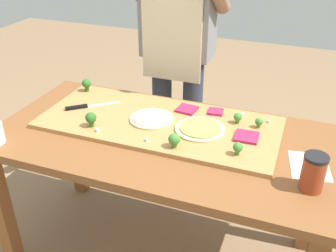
# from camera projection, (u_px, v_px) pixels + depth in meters

# --- Properties ---
(prep_table) EXTENTS (1.53, 0.78, 0.75)m
(prep_table) POSITION_uv_depth(u_px,v_px,m) (162.00, 155.00, 1.81)
(prep_table) COLOR brown
(prep_table) RESTS_ON ground
(cutting_board) EXTENTS (1.12, 0.49, 0.02)m
(cutting_board) POSITION_uv_depth(u_px,v_px,m) (159.00, 123.00, 1.84)
(cutting_board) COLOR #B27F47
(cutting_board) RESTS_ON prep_table
(chefs_knife) EXTENTS (0.22, 0.19, 0.02)m
(chefs_knife) POSITION_uv_depth(u_px,v_px,m) (85.00, 106.00, 1.95)
(chefs_knife) COLOR #B7BABF
(chefs_knife) RESTS_ON cutting_board
(pizza_whole_pesto_green) EXTENTS (0.23, 0.23, 0.02)m
(pizza_whole_pesto_green) POSITION_uv_depth(u_px,v_px,m) (200.00, 129.00, 1.75)
(pizza_whole_pesto_green) COLOR beige
(pizza_whole_pesto_green) RESTS_ON cutting_board
(pizza_whole_cheese_artichoke) EXTENTS (0.21, 0.21, 0.02)m
(pizza_whole_cheese_artichoke) POSITION_uv_depth(u_px,v_px,m) (152.00, 118.00, 1.84)
(pizza_whole_cheese_artichoke) COLOR beige
(pizza_whole_cheese_artichoke) RESTS_ON cutting_board
(pizza_slice_far_left) EXTENTS (0.10, 0.10, 0.01)m
(pizza_slice_far_left) POSITION_uv_depth(u_px,v_px,m) (246.00, 137.00, 1.70)
(pizza_slice_far_left) COLOR #9E234C
(pizza_slice_far_left) RESTS_ON cutting_board
(pizza_slice_near_right) EXTENTS (0.08, 0.08, 0.01)m
(pizza_slice_near_right) POSITION_uv_depth(u_px,v_px,m) (216.00, 112.00, 1.90)
(pizza_slice_near_right) COLOR #9E234C
(pizza_slice_near_right) RESTS_ON cutting_board
(pizza_slice_near_left) EXTENTS (0.10, 0.10, 0.01)m
(pizza_slice_near_left) POSITION_uv_depth(u_px,v_px,m) (187.00, 109.00, 1.93)
(pizza_slice_near_left) COLOR #9E234C
(pizza_slice_near_left) RESTS_ON cutting_board
(broccoli_floret_back_mid) EXTENTS (0.04, 0.04, 0.05)m
(broccoli_floret_back_mid) POSITION_uv_depth(u_px,v_px,m) (238.00, 117.00, 1.80)
(broccoli_floret_back_mid) COLOR #487A23
(broccoli_floret_back_mid) RESTS_ON cutting_board
(broccoli_floret_back_right) EXTENTS (0.05, 0.05, 0.07)m
(broccoli_floret_back_right) POSITION_uv_depth(u_px,v_px,m) (86.00, 84.00, 2.11)
(broccoli_floret_back_right) COLOR #366618
(broccoli_floret_back_right) RESTS_ON cutting_board
(broccoli_floret_back_left) EXTENTS (0.04, 0.04, 0.05)m
(broccoli_floret_back_left) POSITION_uv_depth(u_px,v_px,m) (259.00, 122.00, 1.76)
(broccoli_floret_back_left) COLOR #487A23
(broccoli_floret_back_left) RESTS_ON cutting_board
(broccoli_floret_front_left) EXTENTS (0.04, 0.04, 0.06)m
(broccoli_floret_front_left) POSITION_uv_depth(u_px,v_px,m) (238.00, 148.00, 1.57)
(broccoli_floret_front_left) COLOR #487A23
(broccoli_floret_front_left) RESTS_ON cutting_board
(broccoli_floret_center_left) EXTENTS (0.05, 0.05, 0.06)m
(broccoli_floret_center_left) POSITION_uv_depth(u_px,v_px,m) (174.00, 140.00, 1.62)
(broccoli_floret_center_left) COLOR #487A23
(broccoli_floret_center_left) RESTS_ON cutting_board
(broccoli_floret_front_mid) EXTENTS (0.05, 0.05, 0.07)m
(broccoli_floret_front_mid) POSITION_uv_depth(u_px,v_px,m) (91.00, 118.00, 1.77)
(broccoli_floret_front_mid) COLOR #366618
(broccoli_floret_front_mid) RESTS_ON cutting_board
(cheese_crumble_a) EXTENTS (0.02, 0.02, 0.01)m
(cheese_crumble_a) POSITION_uv_depth(u_px,v_px,m) (268.00, 121.00, 1.82)
(cheese_crumble_a) COLOR silver
(cheese_crumble_a) RESTS_ON cutting_board
(cheese_crumble_b) EXTENTS (0.02, 0.02, 0.01)m
(cheese_crumble_b) POSITION_uv_depth(u_px,v_px,m) (97.00, 130.00, 1.74)
(cheese_crumble_b) COLOR white
(cheese_crumble_b) RESTS_ON cutting_board
(cheese_crumble_c) EXTENTS (0.02, 0.02, 0.01)m
(cheese_crumble_c) POSITION_uv_depth(u_px,v_px,m) (147.00, 140.00, 1.67)
(cheese_crumble_c) COLOR white
(cheese_crumble_c) RESTS_ON cutting_board
(cheese_crumble_d) EXTENTS (0.02, 0.02, 0.02)m
(cheese_crumble_d) POSITION_uv_depth(u_px,v_px,m) (243.00, 115.00, 1.87)
(cheese_crumble_d) COLOR white
(cheese_crumble_d) RESTS_ON cutting_board
(sauce_jar) EXTENTS (0.09, 0.09, 0.14)m
(sauce_jar) POSITION_uv_depth(u_px,v_px,m) (313.00, 173.00, 1.39)
(sauce_jar) COLOR #99381E
(sauce_jar) RESTS_ON prep_table
(recipe_note) EXTENTS (0.18, 0.22, 0.00)m
(recipe_note) POSITION_uv_depth(u_px,v_px,m) (309.00, 166.00, 1.55)
(recipe_note) COLOR white
(recipe_note) RESTS_ON prep_table
(cook_center) EXTENTS (0.54, 0.39, 1.67)m
(cook_center) POSITION_uv_depth(u_px,v_px,m) (177.00, 39.00, 2.19)
(cook_center) COLOR #333847
(cook_center) RESTS_ON ground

